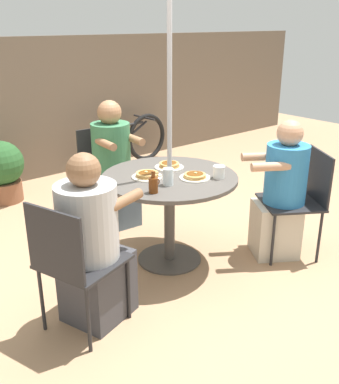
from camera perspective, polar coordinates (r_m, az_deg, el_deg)
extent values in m
plane|color=tan|center=(3.87, 0.00, -8.52)|extent=(12.00, 12.00, 0.00)
cube|color=brown|center=(5.83, -17.73, 9.74)|extent=(10.00, 0.06, 1.73)
cylinder|color=#4C4742|center=(3.86, 0.00, -8.43)|extent=(0.53, 0.53, 0.01)
cylinder|color=#4C4742|center=(3.70, 0.00, -3.65)|extent=(0.09, 0.09, 0.72)
cylinder|color=#4C4742|center=(3.56, 0.00, 1.85)|extent=(1.08, 1.08, 0.03)
cylinder|color=#ADADB2|center=(3.46, 0.00, 7.69)|extent=(0.04, 0.04, 2.22)
cylinder|color=#232326|center=(4.49, -4.05, -0.96)|extent=(0.02, 0.02, 0.46)
cylinder|color=#232326|center=(4.31, -8.54, -2.09)|extent=(0.02, 0.02, 0.46)
cylinder|color=#232326|center=(4.81, -6.53, 0.47)|extent=(0.02, 0.02, 0.46)
cylinder|color=#232326|center=(4.64, -10.79, -0.52)|extent=(0.02, 0.02, 0.46)
cube|color=#232326|center=(4.47, -7.62, 2.13)|extent=(0.50, 0.50, 0.02)
cube|color=#232326|center=(4.60, -9.08, 5.48)|extent=(0.44, 0.05, 0.43)
cube|color=slate|center=(4.46, -6.77, -1.19)|extent=(0.38, 0.41, 0.46)
cylinder|color=#38754C|center=(4.35, -7.41, 5.18)|extent=(0.37, 0.37, 0.54)
sphere|color=#A3704C|center=(4.26, -7.64, 9.99)|extent=(0.23, 0.23, 0.23)
cylinder|color=#A3704C|center=(4.23, -4.52, 6.70)|extent=(0.09, 0.30, 0.07)
cylinder|color=#A3704C|center=(4.09, -8.10, 6.06)|extent=(0.09, 0.30, 0.07)
cylinder|color=#232326|center=(3.29, -10.80, -9.92)|extent=(0.02, 0.02, 0.46)
cylinder|color=#232326|center=(3.07, -5.22, -12.09)|extent=(0.02, 0.02, 0.46)
cylinder|color=#232326|center=(3.07, -15.91, -12.94)|extent=(0.02, 0.02, 0.46)
cylinder|color=#232326|center=(2.83, -10.26, -15.66)|extent=(0.02, 0.02, 0.46)
cube|color=#232326|center=(2.93, -10.86, -8.64)|extent=(0.59, 0.59, 0.02)
cube|color=#232326|center=(2.69, -14.42, -6.40)|extent=(0.15, 0.43, 0.43)
cube|color=#3D3D42|center=(3.13, -9.07, -11.61)|extent=(0.50, 0.48, 0.46)
cylinder|color=#B2B2B2|center=(2.86, -10.38, -3.89)|extent=(0.39, 0.39, 0.51)
sphere|color=brown|center=(2.73, -10.86, 2.77)|extent=(0.21, 0.21, 0.21)
cylinder|color=brown|center=(3.04, -10.33, 0.14)|extent=(0.31, 0.16, 0.07)
cylinder|color=brown|center=(2.85, -5.65, -1.05)|extent=(0.31, 0.16, 0.07)
cylinder|color=#232326|center=(3.76, 13.00, -5.97)|extent=(0.02, 0.02, 0.46)
cylinder|color=#232326|center=(4.10, 11.19, -3.51)|extent=(0.02, 0.02, 0.46)
cylinder|color=#232326|center=(3.91, 18.50, -5.49)|extent=(0.02, 0.02, 0.46)
cylinder|color=#232326|center=(4.24, 16.31, -3.17)|extent=(0.02, 0.02, 0.46)
cube|color=#232326|center=(3.90, 15.08, -1.29)|extent=(0.64, 0.64, 0.02)
cube|color=#232326|center=(3.92, 18.43, 1.90)|extent=(0.26, 0.38, 0.43)
cube|color=beige|center=(3.96, 13.24, -4.60)|extent=(0.48, 0.47, 0.46)
cylinder|color=teal|center=(3.80, 14.58, 2.10)|extent=(0.35, 0.35, 0.51)
sphere|color=tan|center=(3.70, 15.07, 7.23)|extent=(0.21, 0.21, 0.21)
cylinder|color=tan|center=(3.57, 12.73, 3.16)|extent=(0.29, 0.23, 0.07)
cylinder|color=tan|center=(3.82, 11.38, 4.44)|extent=(0.29, 0.23, 0.07)
cylinder|color=silver|center=(3.75, -0.04, 3.16)|extent=(0.24, 0.24, 0.01)
cylinder|color=tan|center=(3.75, 0.00, 3.34)|extent=(0.17, 0.17, 0.01)
cylinder|color=tan|center=(3.75, 0.03, 3.49)|extent=(0.16, 0.16, 0.01)
cylinder|color=tan|center=(3.74, -0.04, 3.64)|extent=(0.16, 0.16, 0.01)
ellipsoid|color=brown|center=(3.74, -0.04, 3.75)|extent=(0.13, 0.12, 0.00)
cube|color=#F4E084|center=(3.73, 0.06, 3.82)|extent=(0.03, 0.03, 0.01)
cylinder|color=silver|center=(3.50, 3.24, 1.83)|extent=(0.24, 0.24, 0.01)
cylinder|color=tan|center=(3.50, 3.27, 1.96)|extent=(0.18, 0.18, 0.01)
cylinder|color=tan|center=(3.49, 3.17, 2.11)|extent=(0.17, 0.17, 0.01)
cylinder|color=tan|center=(3.49, 3.24, 2.22)|extent=(0.17, 0.17, 0.01)
ellipsoid|color=brown|center=(3.49, 3.25, 2.37)|extent=(0.14, 0.13, 0.00)
cube|color=#F4E084|center=(3.48, 3.34, 2.44)|extent=(0.02, 0.02, 0.01)
cylinder|color=silver|center=(3.52, -2.86, 1.93)|extent=(0.24, 0.24, 0.01)
cylinder|color=tan|center=(3.51, -2.84, 2.06)|extent=(0.17, 0.17, 0.01)
cylinder|color=tan|center=(3.51, -2.81, 2.24)|extent=(0.17, 0.17, 0.01)
cylinder|color=tan|center=(3.51, -2.84, 2.40)|extent=(0.18, 0.18, 0.01)
ellipsoid|color=brown|center=(3.51, -2.87, 2.49)|extent=(0.14, 0.13, 0.00)
cube|color=#F4E084|center=(3.50, -2.97, 2.58)|extent=(0.02, 0.02, 0.01)
cylinder|color=#602D0F|center=(3.19, -2.07, 0.87)|extent=(0.07, 0.07, 0.11)
cylinder|color=#602D0F|center=(3.16, -2.09, 2.23)|extent=(0.03, 0.03, 0.05)
torus|color=#602D0F|center=(3.20, -1.64, 1.27)|extent=(0.05, 0.01, 0.05)
cylinder|color=white|center=(3.51, 6.29, 2.47)|extent=(0.09, 0.09, 0.09)
cylinder|color=white|center=(3.49, 6.33, 3.24)|extent=(0.09, 0.09, 0.01)
cylinder|color=silver|center=(3.33, -0.18, 1.95)|extent=(0.08, 0.08, 0.13)
torus|color=black|center=(6.03, -8.28, 5.71)|extent=(0.68, 0.10, 0.68)
torus|color=black|center=(6.47, -2.92, 6.94)|extent=(0.68, 0.10, 0.68)
cylinder|color=#232326|center=(6.19, -5.59, 8.42)|extent=(0.61, 0.07, 0.03)
cylinder|color=#232326|center=(6.31, -4.48, 7.61)|extent=(0.46, 0.06, 0.26)
cylinder|color=#232326|center=(6.07, -6.99, 8.56)|extent=(0.03, 0.03, 0.09)
ellipsoid|color=black|center=(6.06, -7.01, 9.13)|extent=(0.20, 0.08, 0.04)
cylinder|color=#232326|center=(6.38, -3.23, 9.43)|extent=(0.05, 0.44, 0.03)
cylinder|color=brown|center=(5.36, -20.20, 0.12)|extent=(0.39, 0.39, 0.23)
sphere|color=#285628|center=(5.26, -20.63, 3.42)|extent=(0.49, 0.49, 0.49)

